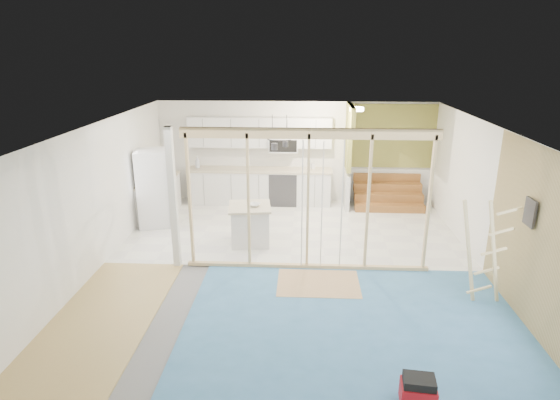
# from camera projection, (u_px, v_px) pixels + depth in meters

# --- Properties ---
(room) EXTENTS (7.01, 8.01, 2.61)m
(room) POSITION_uv_depth(u_px,v_px,m) (291.00, 201.00, 8.22)
(room) COLOR slate
(room) RESTS_ON ground
(floor_overlays) EXTENTS (7.00, 8.00, 0.03)m
(floor_overlays) POSITION_uv_depth(u_px,v_px,m) (294.00, 266.00, 8.67)
(floor_overlays) COLOR silver
(floor_overlays) RESTS_ON room
(stud_frame) EXTENTS (4.66, 0.14, 2.60)m
(stud_frame) POSITION_uv_depth(u_px,v_px,m) (277.00, 185.00, 8.14)
(stud_frame) COLOR tan
(stud_frame) RESTS_ON room
(base_cabinets) EXTENTS (4.45, 2.24, 0.93)m
(base_cabinets) POSITION_uv_depth(u_px,v_px,m) (231.00, 190.00, 11.75)
(base_cabinets) COLOR silver
(base_cabinets) RESTS_ON room
(upper_cabinets) EXTENTS (3.60, 0.41, 0.85)m
(upper_cabinets) POSITION_uv_depth(u_px,v_px,m) (262.00, 133.00, 11.72)
(upper_cabinets) COLOR silver
(upper_cabinets) RESTS_ON room
(green_partition) EXTENTS (2.25, 1.51, 2.60)m
(green_partition) POSITION_uv_depth(u_px,v_px,m) (377.00, 170.00, 11.70)
(green_partition) COLOR olive
(green_partition) RESTS_ON room
(pot_rack) EXTENTS (0.52, 0.52, 0.72)m
(pot_rack) POSITION_uv_depth(u_px,v_px,m) (279.00, 141.00, 9.81)
(pot_rack) COLOR black
(pot_rack) RESTS_ON room
(sheathing_panel) EXTENTS (0.02, 4.00, 2.60)m
(sheathing_panel) POSITION_uv_depth(u_px,v_px,m) (550.00, 253.00, 6.15)
(sheathing_panel) COLOR tan
(sheathing_panel) RESTS_ON room
(electrical_panel) EXTENTS (0.04, 0.30, 0.40)m
(electrical_panel) POSITION_uv_depth(u_px,v_px,m) (530.00, 212.00, 6.61)
(electrical_panel) COLOR #353539
(electrical_panel) RESTS_ON room
(ceiling_light) EXTENTS (0.32, 0.32, 0.08)m
(ceiling_light) POSITION_uv_depth(u_px,v_px,m) (357.00, 109.00, 10.61)
(ceiling_light) COLOR #FFEABF
(ceiling_light) RESTS_ON room
(fridge) EXTENTS (0.94, 0.91, 1.75)m
(fridge) POSITION_uv_depth(u_px,v_px,m) (155.00, 188.00, 10.44)
(fridge) COLOR silver
(fridge) RESTS_ON room
(island) EXTENTS (0.94, 0.94, 0.82)m
(island) POSITION_uv_depth(u_px,v_px,m) (250.00, 225.00, 9.58)
(island) COLOR silver
(island) RESTS_ON room
(bowl) EXTENTS (0.30, 0.30, 0.06)m
(bowl) POSITION_uv_depth(u_px,v_px,m) (255.00, 205.00, 9.42)
(bowl) COLOR silver
(bowl) RESTS_ON island
(soap_bottle_a) EXTENTS (0.13, 0.13, 0.31)m
(soap_bottle_a) POSITION_uv_depth(u_px,v_px,m) (197.00, 162.00, 11.94)
(soap_bottle_a) COLOR silver
(soap_bottle_a) RESTS_ON base_cabinets
(soap_bottle_b) EXTENTS (0.11, 0.11, 0.19)m
(soap_bottle_b) POSITION_uv_depth(u_px,v_px,m) (313.00, 165.00, 11.88)
(soap_bottle_b) COLOR silver
(soap_bottle_b) RESTS_ON base_cabinets
(toolbox) EXTENTS (0.42, 0.33, 0.37)m
(toolbox) POSITION_uv_depth(u_px,v_px,m) (418.00, 392.00, 5.26)
(toolbox) COLOR maroon
(toolbox) RESTS_ON room
(ladder) EXTENTS (0.92, 0.12, 1.72)m
(ladder) POSITION_uv_depth(u_px,v_px,m) (485.00, 252.00, 7.18)
(ladder) COLOR beige
(ladder) RESTS_ON room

